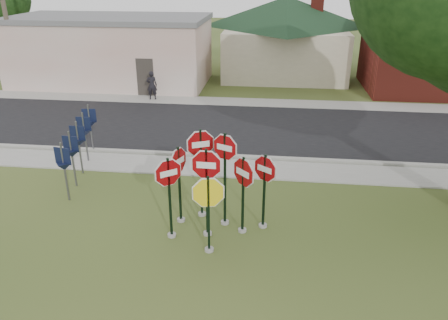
# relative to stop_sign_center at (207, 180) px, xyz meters

# --- Properties ---
(ground) EXTENTS (120.00, 120.00, 0.00)m
(ground) POSITION_rel_stop_sign_center_xyz_m (0.25, -1.05, -1.71)
(ground) COLOR #364A1B
(ground) RESTS_ON ground
(sidewalk_near) EXTENTS (60.00, 1.60, 0.06)m
(sidewalk_near) POSITION_rel_stop_sign_center_xyz_m (0.25, 4.45, -1.68)
(sidewalk_near) COLOR gray
(sidewalk_near) RESTS_ON ground
(road) EXTENTS (60.00, 7.00, 0.04)m
(road) POSITION_rel_stop_sign_center_xyz_m (0.25, 8.95, -1.69)
(road) COLOR black
(road) RESTS_ON ground
(sidewalk_far) EXTENTS (60.00, 1.60, 0.06)m
(sidewalk_far) POSITION_rel_stop_sign_center_xyz_m (0.25, 13.25, -1.68)
(sidewalk_far) COLOR gray
(sidewalk_far) RESTS_ON ground
(curb) EXTENTS (60.00, 0.20, 0.14)m
(curb) POSITION_rel_stop_sign_center_xyz_m (0.25, 5.45, -1.64)
(curb) COLOR gray
(curb) RESTS_ON ground
(stop_sign_center) EXTENTS (1.12, 0.24, 2.72)m
(stop_sign_center) POSITION_rel_stop_sign_center_xyz_m (0.00, 0.00, 0.00)
(stop_sign_center) COLOR gray
(stop_sign_center) RESTS_ON ground
(stop_sign_yellow) EXTENTS (1.12, 0.25, 2.31)m
(stop_sign_yellow) POSITION_rel_stop_sign_center_xyz_m (0.16, -0.76, -0.31)
(stop_sign_yellow) COLOR gray
(stop_sign_yellow) RESTS_ON ground
(stop_sign_left) EXTENTS (0.84, 0.65, 2.49)m
(stop_sign_left) POSITION_rel_stop_sign_center_xyz_m (-0.98, -0.20, -0.18)
(stop_sign_left) COLOR gray
(stop_sign_left) RESTS_ON ground
(stop_sign_right) EXTENTS (0.79, 0.82, 2.42)m
(stop_sign_right) POSITION_rel_stop_sign_center_xyz_m (0.96, 0.28, -0.22)
(stop_sign_right) COLOR gray
(stop_sign_right) RESTS_ON ground
(stop_sign_back_right) EXTENTS (0.94, 0.44, 2.93)m
(stop_sign_back_right) POSITION_rel_stop_sign_center_xyz_m (0.42, 0.63, 0.12)
(stop_sign_back_right) COLOR gray
(stop_sign_back_right) RESTS_ON ground
(stop_sign_back_left) EXTENTS (1.01, 0.49, 2.87)m
(stop_sign_back_left) POSITION_rel_stop_sign_center_xyz_m (-0.33, 1.03, 0.11)
(stop_sign_back_left) COLOR gray
(stop_sign_back_left) RESTS_ON ground
(stop_sign_far_right) EXTENTS (0.84, 0.63, 2.37)m
(stop_sign_far_right) POSITION_rel_stop_sign_center_xyz_m (1.53, 0.59, -0.27)
(stop_sign_far_right) COLOR gray
(stop_sign_far_right) RESTS_ON ground
(stop_sign_far_left) EXTENTS (0.38, 0.99, 2.47)m
(stop_sign_far_left) POSITION_rel_stop_sign_center_xyz_m (-0.89, 0.62, -0.19)
(stop_sign_far_left) COLOR gray
(stop_sign_far_left) RESTS_ON ground
(route_sign_row) EXTENTS (1.43, 4.63, 2.00)m
(route_sign_row) POSITION_rel_stop_sign_center_xyz_m (-5.15, 3.45, -0.49)
(route_sign_row) COLOR #59595E
(route_sign_row) RESTS_ON ground
(building_stucco) EXTENTS (12.20, 6.20, 4.20)m
(building_stucco) POSITION_rel_stop_sign_center_xyz_m (-8.75, 16.95, 0.44)
(building_stucco) COLOR silver
(building_stucco) RESTS_ON ground
(building_house) EXTENTS (11.60, 11.60, 6.20)m
(building_house) POSITION_rel_stop_sign_center_xyz_m (2.26, 20.95, 1.93)
(building_house) COLOR beige
(building_house) RESTS_ON ground
(utility_pole_near) EXTENTS (2.20, 0.26, 9.50)m
(utility_pole_near) POSITION_rel_stop_sign_center_xyz_m (-13.75, 14.15, 3.25)
(utility_pole_near) COLOR #463C2F
(utility_pole_near) RESTS_ON ground
(pedestrian) EXTENTS (0.63, 0.46, 1.60)m
(pedestrian) POSITION_rel_stop_sign_center_xyz_m (-5.17, 13.20, -0.85)
(pedestrian) COLOR black
(pedestrian) RESTS_ON sidewalk_far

